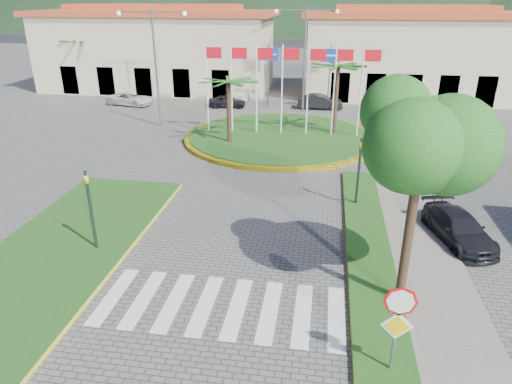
# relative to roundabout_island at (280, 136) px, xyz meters

# --- Properties ---
(sidewalk_right) EXTENTS (4.00, 28.00, 0.15)m
(sidewalk_right) POSITION_rel_roundabout_island_xyz_m (6.00, -20.00, -0.10)
(sidewalk_right) COLOR gray
(sidewalk_right) RESTS_ON ground
(verge_right) EXTENTS (1.60, 28.00, 0.18)m
(verge_right) POSITION_rel_roundabout_island_xyz_m (4.80, -20.00, -0.09)
(verge_right) COLOR #1B4B15
(verge_right) RESTS_ON ground
(median_left) EXTENTS (5.00, 14.00, 0.18)m
(median_left) POSITION_rel_roundabout_island_xyz_m (-6.50, -16.00, -0.09)
(median_left) COLOR #1B4B15
(median_left) RESTS_ON ground
(crosswalk) EXTENTS (8.00, 3.00, 0.01)m
(crosswalk) POSITION_rel_roundabout_island_xyz_m (-0.00, -18.00, -0.17)
(crosswalk) COLOR silver
(crosswalk) RESTS_ON ground
(roundabout_island) EXTENTS (12.70, 12.70, 6.00)m
(roundabout_island) POSITION_rel_roundabout_island_xyz_m (0.00, 0.00, 0.00)
(roundabout_island) COLOR yellow
(roundabout_island) RESTS_ON ground
(stop_sign) EXTENTS (0.80, 0.11, 2.65)m
(stop_sign) POSITION_rel_roundabout_island_xyz_m (4.90, -20.04, 1.61)
(stop_sign) COLOR slate
(stop_sign) RESTS_ON ground
(deciduous_tree) EXTENTS (3.60, 3.60, 6.80)m
(deciduous_tree) POSITION_rel_roundabout_island_xyz_m (5.50, -17.00, 5.00)
(deciduous_tree) COLOR black
(deciduous_tree) RESTS_ON ground
(traffic_light_left) EXTENTS (0.15, 0.18, 3.20)m
(traffic_light_left) POSITION_rel_roundabout_island_xyz_m (-5.20, -15.50, 1.77)
(traffic_light_left) COLOR black
(traffic_light_left) RESTS_ON ground
(traffic_light_right) EXTENTS (0.15, 0.18, 3.20)m
(traffic_light_right) POSITION_rel_roundabout_island_xyz_m (4.50, -10.00, 1.77)
(traffic_light_right) COLOR black
(traffic_light_right) RESTS_ON ground
(traffic_light_far) EXTENTS (0.18, 0.15, 3.20)m
(traffic_light_far) POSITION_rel_roundabout_island_xyz_m (8.00, 4.00, 1.77)
(traffic_light_far) COLOR black
(traffic_light_far) RESTS_ON ground
(direction_sign_west) EXTENTS (1.60, 0.14, 5.20)m
(direction_sign_west) POSITION_rel_roundabout_island_xyz_m (-2.00, 8.97, 3.35)
(direction_sign_west) COLOR slate
(direction_sign_west) RESTS_ON ground
(direction_sign_east) EXTENTS (1.60, 0.14, 5.20)m
(direction_sign_east) POSITION_rel_roundabout_island_xyz_m (3.00, 8.97, 3.35)
(direction_sign_east) COLOR slate
(direction_sign_east) RESTS_ON ground
(street_lamp_centre) EXTENTS (4.80, 0.16, 8.00)m
(street_lamp_centre) POSITION_rel_roundabout_island_xyz_m (1.00, 8.00, 4.32)
(street_lamp_centre) COLOR slate
(street_lamp_centre) RESTS_ON ground
(street_lamp_west) EXTENTS (4.80, 0.16, 8.00)m
(street_lamp_west) POSITION_rel_roundabout_island_xyz_m (-9.00, 2.00, 4.32)
(street_lamp_west) COLOR slate
(street_lamp_west) RESTS_ON ground
(building_left) EXTENTS (23.32, 9.54, 8.05)m
(building_left) POSITION_rel_roundabout_island_xyz_m (-14.00, 16.00, 3.73)
(building_left) COLOR #C3B893
(building_left) RESTS_ON ground
(building_right) EXTENTS (19.08, 9.54, 8.05)m
(building_right) POSITION_rel_roundabout_island_xyz_m (10.00, 16.00, 3.73)
(building_right) COLOR #C3B893
(building_right) RESTS_ON ground
(white_van) EXTENTS (4.27, 2.63, 1.10)m
(white_van) POSITION_rel_roundabout_island_xyz_m (-13.97, 8.20, 0.38)
(white_van) COLOR silver
(white_van) RESTS_ON ground
(car_dark_a) EXTENTS (3.20, 1.53, 1.05)m
(car_dark_a) POSITION_rel_roundabout_island_xyz_m (-5.45, 8.61, 0.35)
(car_dark_a) COLOR black
(car_dark_a) RESTS_ON ground
(car_dark_b) EXTENTS (3.74, 1.33, 1.23)m
(car_dark_b) POSITION_rel_roundabout_island_xyz_m (2.39, 9.27, 0.44)
(car_dark_b) COLOR black
(car_dark_b) RESTS_ON ground
(car_side_right) EXTENTS (2.58, 4.19, 1.13)m
(car_side_right) POSITION_rel_roundabout_island_xyz_m (8.22, -12.63, 0.39)
(car_side_right) COLOR black
(car_side_right) RESTS_ON ground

